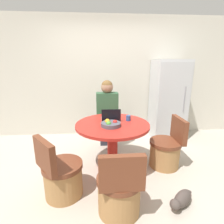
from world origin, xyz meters
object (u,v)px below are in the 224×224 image
object	(u,v)px
chair_near_camera	(119,192)
cat	(182,199)
dining_table	(113,136)
laptop	(111,118)
chair_right_side	(166,151)
fruit_bowl	(111,124)
refrigerator	(168,100)
person_seated	(107,111)
chair_near_left_corner	(62,177)

from	to	relation	value
chair_near_camera	cat	distance (m)	0.75
dining_table	laptop	xyz separation A→B (m)	(-0.01, 0.14, 0.24)
chair_right_side	laptop	bearing A→B (deg)	-99.15
laptop	cat	xyz separation A→B (m)	(0.75, -0.98, -0.70)
chair_right_side	dining_table	bearing A→B (deg)	-90.00
dining_table	fruit_bowl	distance (m)	0.26
refrigerator	laptop	size ratio (longest dim) A/B	5.83
chair_near_camera	person_seated	size ratio (longest dim) A/B	0.61
chair_near_camera	chair_near_left_corner	bearing A→B (deg)	-25.85
person_seated	fruit_bowl	bearing A→B (deg)	90.36
chair_right_side	fruit_bowl	xyz separation A→B (m)	(-0.90, -0.12, 0.52)
chair_near_camera	person_seated	distance (m)	1.70
person_seated	laptop	size ratio (longest dim) A/B	4.56
chair_right_side	fruit_bowl	size ratio (longest dim) A/B	2.88
chair_near_left_corner	cat	bearing A→B (deg)	-140.58
dining_table	chair_near_left_corner	size ratio (longest dim) A/B	1.36
person_seated	fruit_bowl	distance (m)	0.88
dining_table	person_seated	xyz separation A→B (m)	(-0.04, 0.77, 0.18)
refrigerator	person_seated	xyz separation A→B (m)	(-1.34, -0.38, -0.11)
refrigerator	cat	world-z (taller)	refrigerator
laptop	fruit_bowl	xyz separation A→B (m)	(-0.02, -0.25, -0.01)
fruit_bowl	chair_near_left_corner	bearing A→B (deg)	-146.25
fruit_bowl	refrigerator	bearing A→B (deg)	43.56
dining_table	chair_near_left_corner	distance (m)	0.91
person_seated	cat	bearing A→B (deg)	115.86
dining_table	fruit_bowl	xyz separation A→B (m)	(-0.04, -0.11, 0.23)
fruit_bowl	cat	xyz separation A→B (m)	(0.77, -0.72, -0.69)
dining_table	chair_right_side	bearing A→B (deg)	0.71
dining_table	laptop	size ratio (longest dim) A/B	3.79
fruit_bowl	dining_table	bearing A→B (deg)	72.25
chair_right_side	chair_near_left_corner	world-z (taller)	same
chair_right_side	chair_near_left_corner	distance (m)	1.63
chair_right_side	chair_near_left_corner	bearing A→B (deg)	-71.01
chair_right_side	cat	xyz separation A→B (m)	(-0.13, -0.85, -0.17)
person_seated	cat	distance (m)	1.89
dining_table	cat	xyz separation A→B (m)	(0.74, -0.84, -0.46)
chair_near_left_corner	cat	distance (m)	1.45
refrigerator	dining_table	bearing A→B (deg)	-138.33
cat	chair_near_camera	bearing A→B (deg)	-35.70
laptop	fruit_bowl	distance (m)	0.26
chair_near_camera	person_seated	xyz separation A→B (m)	(-0.05, 1.63, 0.47)
cat	dining_table	bearing A→B (deg)	-86.42
chair_near_camera	dining_table	bearing A→B (deg)	-90.00
chair_near_left_corner	person_seated	size ratio (longest dim) A/B	0.61
refrigerator	dining_table	distance (m)	1.76
chair_near_left_corner	cat	world-z (taller)	chair_near_left_corner
dining_table	chair_near_camera	bearing A→B (deg)	-89.62
chair_near_camera	chair_right_side	xyz separation A→B (m)	(0.86, 0.87, 0.00)
chair_right_side	cat	distance (m)	0.87
chair_right_side	person_seated	bearing A→B (deg)	-130.69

